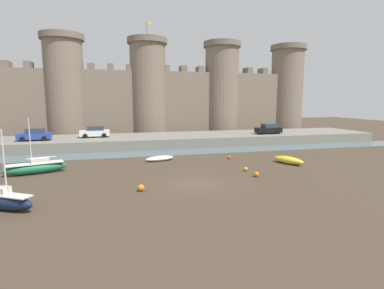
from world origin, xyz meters
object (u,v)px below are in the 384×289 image
mooring_buoy_near_shore (256,174)px  mooring_buoy_mid_mud (229,157)px  car_quay_centre_west (35,135)px  mooring_buoy_near_channel (246,169)px  sailboat_foreground_centre (36,167)px  rowboat_midflat_left (288,160)px  car_quay_centre_east (269,129)px  sailboat_near_channel_left (5,200)px  rowboat_near_channel_right (160,158)px  car_quay_west (95,132)px  mooring_buoy_off_centre (141,188)px

mooring_buoy_near_shore → mooring_buoy_mid_mud: size_ratio=1.22×
mooring_buoy_near_shore → mooring_buoy_mid_mud: bearing=85.5°
car_quay_centre_west → mooring_buoy_near_channel: bearing=-37.7°
sailboat_foreground_centre → rowboat_midflat_left: 25.11m
car_quay_centre_west → car_quay_centre_east: (33.94, -0.38, 0.00)m
sailboat_near_channel_left → rowboat_midflat_left: (24.56, 7.72, -0.19)m
rowboat_midflat_left → mooring_buoy_near_shore: rowboat_midflat_left is taller
sailboat_near_channel_left → mooring_buoy_mid_mud: sailboat_near_channel_left is taller
rowboat_near_channel_right → mooring_buoy_near_channel: (7.29, -6.86, -0.11)m
car_quay_west → car_quay_centre_west: size_ratio=1.00×
rowboat_near_channel_right → rowboat_midflat_left: bearing=-20.7°
mooring_buoy_off_centre → mooring_buoy_near_shore: 10.42m
sailboat_near_channel_left → mooring_buoy_near_shore: sailboat_near_channel_left is taller
mooring_buoy_off_centre → sailboat_near_channel_left: bearing=-168.1°
sailboat_near_channel_left → mooring_buoy_off_centre: size_ratio=9.81×
car_quay_west → car_quay_centre_east: size_ratio=1.00×
sailboat_near_channel_left → sailboat_foreground_centre: bearing=92.8°
car_quay_centre_west → car_quay_centre_east: bearing=-0.6°
mooring_buoy_off_centre → car_quay_centre_west: 24.58m
car_quay_west → car_quay_centre_east: same height
rowboat_near_channel_right → car_quay_centre_west: (-15.09, 10.43, 1.93)m
sailboat_foreground_centre → mooring_buoy_mid_mud: bearing=6.2°
rowboat_midflat_left → mooring_buoy_off_centre: rowboat_midflat_left is taller
car_quay_west → sailboat_near_channel_left: bearing=-98.8°
rowboat_near_channel_right → mooring_buoy_near_shore: 11.69m
rowboat_near_channel_right → mooring_buoy_near_channel: bearing=-43.3°
sailboat_foreground_centre → car_quay_west: sailboat_foreground_centre is taller
mooring_buoy_mid_mud → car_quay_centre_east: (10.92, 10.91, 2.03)m
mooring_buoy_off_centre → car_quay_west: car_quay_west is taller
mooring_buoy_mid_mud → rowboat_near_channel_right: bearing=173.8°
rowboat_near_channel_right → mooring_buoy_off_centre: 11.28m
sailboat_near_channel_left → mooring_buoy_near_shore: 19.09m
sailboat_near_channel_left → car_quay_west: sailboat_near_channel_left is taller
sailboat_near_channel_left → car_quay_centre_west: (-3.62, 23.10, 1.62)m
mooring_buoy_off_centre → mooring_buoy_near_shore: mooring_buoy_off_centre is taller
car_quay_west → sailboat_foreground_centre: bearing=-105.9°
sailboat_foreground_centre → mooring_buoy_off_centre: size_ratio=10.80×
car_quay_centre_west → car_quay_centre_east: same height
rowboat_midflat_left → mooring_buoy_mid_mud: bearing=141.6°
rowboat_near_channel_right → car_quay_west: bearing=121.9°
mooring_buoy_mid_mud → sailboat_foreground_centre: bearing=-173.8°
sailboat_near_channel_left → sailboat_foreground_centre: 9.64m
rowboat_near_channel_right → car_quay_west: size_ratio=0.84×
rowboat_near_channel_right → car_quay_centre_west: size_ratio=0.84×
mooring_buoy_off_centre → rowboat_near_channel_right: bearing=74.6°
sailboat_foreground_centre → car_quay_centre_west: 13.93m
rowboat_near_channel_right → sailboat_foreground_centre: sailboat_foreground_centre is taller
mooring_buoy_off_centre → car_quay_centre_east: 30.31m
sailboat_foreground_centre → mooring_buoy_near_channel: (19.23, -3.82, -0.40)m
mooring_buoy_off_centre → car_quay_west: bearing=101.3°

